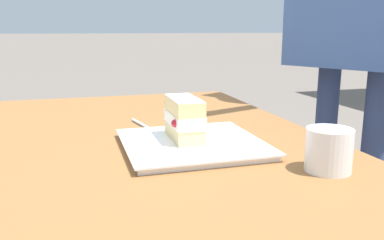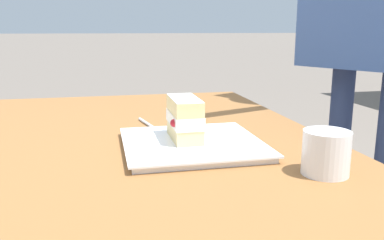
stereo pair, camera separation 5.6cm
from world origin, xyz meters
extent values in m
cylinder|color=brown|center=(-0.62, 0.40, 0.33)|extent=(0.07, 0.07, 0.65)
cube|color=brown|center=(0.00, 0.00, 0.67)|extent=(1.35, 0.92, 0.04)
cube|color=white|center=(0.06, 0.13, 0.70)|extent=(0.27, 0.27, 0.01)
cube|color=white|center=(0.06, 0.13, 0.70)|extent=(0.29, 0.29, 0.00)
cube|color=#EAD18C|center=(0.04, 0.12, 0.72)|extent=(0.13, 0.06, 0.03)
cube|color=white|center=(0.04, 0.12, 0.75)|extent=(0.13, 0.06, 0.03)
sphere|color=#B21923|center=(0.01, 0.15, 0.75)|extent=(0.02, 0.02, 0.02)
sphere|color=#B21923|center=(0.02, 0.15, 0.76)|extent=(0.02, 0.02, 0.02)
sphere|color=#B21923|center=(0.08, 0.09, 0.75)|extent=(0.02, 0.02, 0.02)
cube|color=#EAD18C|center=(0.04, 0.12, 0.78)|extent=(0.13, 0.06, 0.03)
cube|color=white|center=(0.04, 0.12, 0.79)|extent=(0.12, 0.06, 0.00)
cylinder|color=silver|center=(-0.17, 0.06, 0.69)|extent=(0.14, 0.04, 0.01)
cube|color=silver|center=(-0.08, 0.08, 0.69)|extent=(0.03, 0.03, 0.01)
cylinder|color=white|center=(0.26, 0.32, 0.73)|extent=(0.08, 0.08, 0.08)
cylinder|color=black|center=(0.26, 0.32, 0.76)|extent=(0.07, 0.07, 0.00)
cylinder|color=navy|center=(-0.35, 0.75, 0.41)|extent=(0.07, 0.07, 0.81)
cylinder|color=navy|center=(-0.20, 0.82, 0.41)|extent=(0.07, 0.07, 0.81)
cube|color=navy|center=(-11.68, 10.21, 0.65)|extent=(4.38, 3.93, 0.65)
cube|color=#2D333D|center=(-11.85, 10.33, 1.27)|extent=(2.80, 2.64, 0.59)
cylinder|color=black|center=(-11.13, 8.73, 0.32)|extent=(0.65, 0.57, 0.65)
cylinder|color=black|center=(-13.25, 10.35, 0.32)|extent=(0.65, 0.57, 0.65)
cube|color=black|center=(-17.37, 14.94, 0.63)|extent=(4.37, 2.56, 0.62)
cube|color=#2D333D|center=(-17.57, 14.89, 1.22)|extent=(2.57, 1.93, 0.56)
cylinder|color=black|center=(-15.91, 14.50, 0.32)|extent=(0.67, 0.37, 0.64)
cylinder|color=black|center=(-18.83, 15.38, 0.32)|extent=(0.67, 0.37, 0.64)
cylinder|color=black|center=(-18.46, 13.87, 0.32)|extent=(0.67, 0.37, 0.64)
camera|label=1|loc=(0.85, -0.10, 0.94)|focal=38.12mm
camera|label=2|loc=(0.86, -0.05, 0.94)|focal=38.12mm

